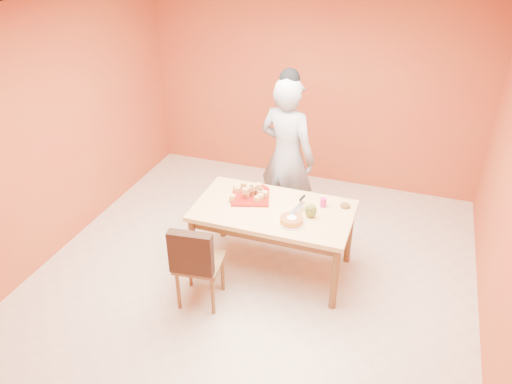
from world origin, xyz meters
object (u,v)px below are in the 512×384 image
(magenta_glass, at_px, (323,202))
(dining_chair, at_px, (198,261))
(pastry_platter, at_px, (251,197))
(egg_ornament, at_px, (311,210))
(red_dinner_plate, at_px, (257,189))
(person, at_px, (287,157))
(dining_table, at_px, (273,216))
(sponge_cake, at_px, (291,220))
(checker_tin, at_px, (345,206))

(magenta_glass, bearing_deg, dining_chair, -136.73)
(pastry_platter, xyz_separation_m, egg_ornament, (0.68, -0.16, 0.06))
(red_dinner_plate, bearing_deg, person, 70.70)
(dining_chair, height_order, pastry_platter, dining_chair)
(pastry_platter, bearing_deg, dining_table, -23.89)
(dining_table, xyz_separation_m, red_dinner_plate, (-0.28, 0.30, 0.10))
(person, bearing_deg, sponge_cake, 124.30)
(red_dinner_plate, relative_size, egg_ornament, 1.58)
(person, distance_m, egg_ornament, 0.98)
(dining_chair, xyz_separation_m, person, (0.42, 1.54, 0.46))
(person, height_order, sponge_cake, person)
(person, distance_m, pastry_platter, 0.74)
(egg_ornament, bearing_deg, person, 120.71)
(person, distance_m, red_dinner_plate, 0.58)
(dining_chair, bearing_deg, sponge_cake, 27.30)
(dining_chair, xyz_separation_m, checker_tin, (1.20, 0.99, 0.29))
(person, distance_m, sponge_cake, 1.09)
(dining_table, xyz_separation_m, magenta_glass, (0.47, 0.21, 0.14))
(pastry_platter, bearing_deg, egg_ornament, -12.79)
(pastry_platter, bearing_deg, person, 74.44)
(dining_table, xyz_separation_m, dining_chair, (-0.52, -0.72, -0.18))
(person, bearing_deg, checker_tin, 160.38)
(egg_ornament, distance_m, checker_tin, 0.42)
(magenta_glass, distance_m, checker_tin, 0.23)
(pastry_platter, height_order, checker_tin, checker_tin)
(person, relative_size, pastry_platter, 4.87)
(red_dinner_plate, distance_m, magenta_glass, 0.76)
(egg_ornament, relative_size, magenta_glass, 1.63)
(pastry_platter, relative_size, red_dinner_plate, 1.63)
(red_dinner_plate, xyz_separation_m, sponge_cake, (0.53, -0.50, 0.03))
(egg_ornament, bearing_deg, pastry_platter, 167.82)
(dining_table, relative_size, magenta_glass, 17.27)
(person, bearing_deg, dining_table, 112.61)
(dining_chair, distance_m, pastry_platter, 0.92)
(egg_ornament, bearing_deg, dining_table, 176.93)
(sponge_cake, relative_size, checker_tin, 2.35)
(dining_chair, xyz_separation_m, red_dinner_plate, (0.24, 1.02, 0.28))
(red_dinner_plate, bearing_deg, egg_ornament, -25.85)
(dining_table, relative_size, sponge_cake, 7.02)
(person, height_order, egg_ornament, person)
(pastry_platter, bearing_deg, red_dinner_plate, 86.57)
(dining_chair, bearing_deg, pastry_platter, 68.07)
(person, bearing_deg, dining_chair, 90.41)
(red_dinner_plate, xyz_separation_m, checker_tin, (0.96, -0.03, 0.01))
(dining_table, xyz_separation_m, pastry_platter, (-0.29, 0.13, 0.11))
(dining_table, bearing_deg, person, 97.01)
(dining_table, bearing_deg, checker_tin, 21.66)
(sponge_cake, xyz_separation_m, checker_tin, (0.44, 0.47, -0.02))
(pastry_platter, distance_m, sponge_cake, 0.63)
(sponge_cake, bearing_deg, egg_ornament, 49.85)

